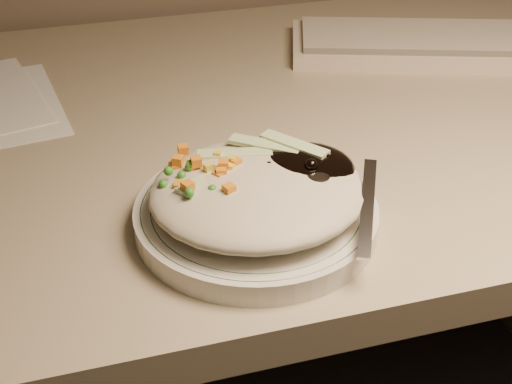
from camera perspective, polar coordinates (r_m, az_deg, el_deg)
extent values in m
cube|color=gray|center=(0.85, -0.91, 5.09)|extent=(1.40, 0.70, 0.04)
cylinder|color=silver|center=(0.64, 0.00, -1.92)|extent=(0.22, 0.22, 0.02)
torus|color=#144723|center=(0.64, 0.00, -1.19)|extent=(0.21, 0.21, 0.00)
torus|color=#144723|center=(0.64, 0.00, -1.19)|extent=(0.19, 0.19, 0.00)
ellipsoid|color=beige|center=(0.62, 0.13, 0.08)|extent=(0.19, 0.18, 0.04)
ellipsoid|color=black|center=(0.65, 3.60, 1.75)|extent=(0.10, 0.09, 0.03)
ellipsoid|color=orange|center=(0.63, -4.31, 0.56)|extent=(0.08, 0.08, 0.02)
sphere|color=black|center=(0.63, 1.03, 1.98)|extent=(0.01, 0.01, 0.01)
sphere|color=black|center=(0.64, 3.33, 2.62)|extent=(0.01, 0.01, 0.01)
sphere|color=black|center=(0.64, 5.48, 2.89)|extent=(0.01, 0.01, 0.01)
sphere|color=black|center=(0.65, 4.49, 2.94)|extent=(0.01, 0.01, 0.01)
sphere|color=black|center=(0.62, 4.43, 2.14)|extent=(0.01, 0.01, 0.01)
sphere|color=black|center=(0.64, 3.32, 2.27)|extent=(0.01, 0.01, 0.01)
sphere|color=black|center=(0.65, 3.94, 2.87)|extent=(0.01, 0.01, 0.01)
cube|color=orange|center=(0.63, -4.81, 2.45)|extent=(0.01, 0.01, 0.01)
cube|color=orange|center=(0.62, -2.93, 0.79)|extent=(0.01, 0.01, 0.01)
cube|color=orange|center=(0.64, -6.25, 2.52)|extent=(0.01, 0.01, 0.01)
cube|color=orange|center=(0.62, -2.62, 2.18)|extent=(0.01, 0.01, 0.01)
cube|color=orange|center=(0.62, -2.81, 1.59)|extent=(0.01, 0.01, 0.01)
cube|color=orange|center=(0.65, -6.47, 2.07)|extent=(0.01, 0.01, 0.01)
cube|color=orange|center=(0.63, -5.04, 2.14)|extent=(0.01, 0.01, 0.01)
cube|color=orange|center=(0.62, -2.94, 1.31)|extent=(0.01, 0.01, 0.01)
cube|color=orange|center=(0.63, -1.65, 2.34)|extent=(0.01, 0.01, 0.01)
cube|color=orange|center=(0.64, -5.86, 3.41)|extent=(0.01, 0.01, 0.01)
cube|color=orange|center=(0.60, -5.49, 0.46)|extent=(0.01, 0.01, 0.01)
cube|color=orange|center=(0.59, -2.17, 0.22)|extent=(0.01, 0.01, 0.01)
cube|color=orange|center=(0.61, -6.14, 0.42)|extent=(0.01, 0.01, 0.01)
cube|color=orange|center=(0.64, -6.32, 1.90)|extent=(0.01, 0.01, 0.01)
sphere|color=#388C28|center=(0.63, -3.03, 1.65)|extent=(0.01, 0.01, 0.01)
sphere|color=#388C28|center=(0.59, -5.34, -0.06)|extent=(0.01, 0.01, 0.01)
sphere|color=#388C28|center=(0.62, -5.96, 1.31)|extent=(0.01, 0.01, 0.01)
sphere|color=#388C28|center=(0.62, -7.02, 1.67)|extent=(0.01, 0.01, 0.01)
sphere|color=#388C28|center=(0.63, -3.40, 1.82)|extent=(0.01, 0.01, 0.01)
sphere|color=#388C28|center=(0.61, -2.12, 0.09)|extent=(0.01, 0.01, 0.01)
sphere|color=#388C28|center=(0.62, -4.30, 0.99)|extent=(0.01, 0.01, 0.01)
sphere|color=#388C28|center=(0.61, -4.55, -0.10)|extent=(0.01, 0.01, 0.01)
sphere|color=#388C28|center=(0.62, -7.41, 0.58)|extent=(0.01, 0.01, 0.01)
sphere|color=#388C28|center=(0.63, -5.16, 2.25)|extent=(0.01, 0.01, 0.01)
sphere|color=#388C28|center=(0.63, -5.33, 2.05)|extent=(0.01, 0.01, 0.01)
sphere|color=#388C28|center=(0.61, -5.61, 0.47)|extent=(0.01, 0.01, 0.01)
sphere|color=#388C28|center=(0.60, -3.50, 0.22)|extent=(0.01, 0.01, 0.01)
sphere|color=#388C28|center=(0.65, -1.71, 2.77)|extent=(0.01, 0.01, 0.01)
cube|color=yellow|center=(0.63, -3.51, 1.80)|extent=(0.01, 0.01, 0.01)
cube|color=yellow|center=(0.62, -2.02, 1.92)|extent=(0.01, 0.01, 0.01)
cube|color=yellow|center=(0.63, -4.54, 1.77)|extent=(0.01, 0.01, 0.01)
cube|color=yellow|center=(0.62, -3.85, 1.95)|extent=(0.01, 0.01, 0.01)
cube|color=yellow|center=(0.62, -4.24, 0.89)|extent=(0.01, 0.01, 0.01)
cube|color=yellow|center=(0.63, -1.99, 2.58)|extent=(0.01, 0.01, 0.01)
cube|color=yellow|center=(0.64, -3.03, 2.98)|extent=(0.01, 0.01, 0.01)
cube|color=yellow|center=(0.62, -3.38, 0.96)|extent=(0.01, 0.01, 0.01)
cube|color=#B2D18C|center=(0.65, -1.71, 3.07)|extent=(0.07, 0.03, 0.00)
cube|color=#B2D18C|center=(0.66, 0.72, 3.81)|extent=(0.06, 0.05, 0.00)
cube|color=#B2D18C|center=(0.62, -3.71, 1.15)|extent=(0.07, 0.05, 0.00)
cube|color=#B2D18C|center=(0.65, 3.08, 3.83)|extent=(0.05, 0.06, 0.00)
cube|color=#B2D18C|center=(0.62, 0.70, 0.74)|extent=(0.07, 0.03, 0.00)
cube|color=#B2D18C|center=(0.65, 0.05, 3.04)|extent=(0.07, 0.03, 0.00)
ellipsoid|color=silver|center=(0.62, 4.54, 1.38)|extent=(0.05, 0.06, 0.01)
cube|color=silver|center=(0.61, 8.90, -1.17)|extent=(0.06, 0.11, 0.03)
cube|color=beige|center=(1.03, 14.15, 11.25)|extent=(0.42, 0.26, 0.02)
cube|color=beige|center=(1.03, 14.26, 11.97)|extent=(0.39, 0.23, 0.01)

